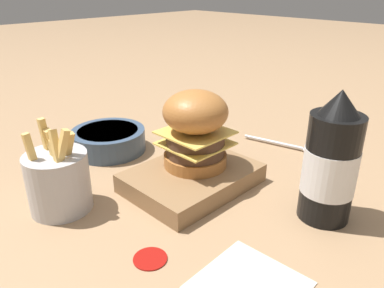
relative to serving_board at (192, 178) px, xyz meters
name	(u,v)px	position (x,y,z in m)	size (l,w,h in m)	color
ground_plane	(210,190)	(0.01, -0.03, -0.02)	(6.00, 6.00, 0.00)	#9E7A56
serving_board	(192,178)	(0.00, 0.00, 0.00)	(0.23, 0.17, 0.03)	olive
burger	(195,129)	(0.02, 0.01, 0.09)	(0.11, 0.11, 0.14)	#AD6B33
ketchup_bottle	(330,164)	(0.08, -0.21, 0.08)	(0.08, 0.08, 0.21)	black
fries_basket	(58,180)	(-0.20, 0.10, 0.03)	(0.10, 0.10, 0.15)	#B7B7BC
side_bowl	(109,139)	(-0.02, 0.24, 0.01)	(0.16, 0.16, 0.05)	#384C66
spoon	(304,149)	(0.28, -0.07, -0.01)	(0.06, 0.19, 0.01)	silver
ketchup_puddle	(150,258)	(-0.18, -0.10, -0.02)	(0.05, 0.05, 0.00)	#9E140F
parchment_square	(249,285)	(-0.12, -0.22, -0.02)	(0.13, 0.13, 0.00)	beige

